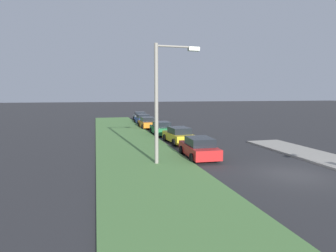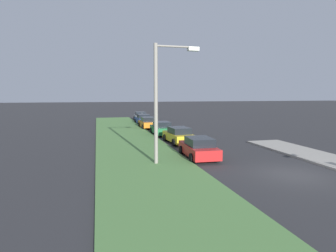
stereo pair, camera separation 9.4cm
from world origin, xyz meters
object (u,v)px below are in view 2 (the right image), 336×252
parked_car_red (199,148)px  parked_car_silver (140,116)px  parked_car_yellow (179,135)px  parked_car_green (162,128)px  streetlight (161,95)px  parked_car_orange (148,123)px  parked_car_blue (143,119)px

parked_car_red → parked_car_silver: same height
parked_car_yellow → parked_car_green: same height
parked_car_green → streetlight: 13.64m
parked_car_silver → parked_car_green: bearing=-178.4°
parked_car_green → streetlight: streetlight is taller
parked_car_red → parked_car_green: (11.61, 0.01, 0.00)m
parked_car_red → parked_car_green: same height
parked_car_green → streetlight: (-12.80, 2.93, 3.67)m
parked_car_red → streetlight: (-1.19, 2.94, 3.67)m
parked_car_orange → parked_car_green: bearing=-177.6°
parked_car_silver → streetlight: size_ratio=0.58×
parked_car_red → parked_car_silver: size_ratio=1.00×
parked_car_yellow → parked_car_green: bearing=0.5°
parked_car_red → parked_car_blue: size_ratio=1.00×
parked_car_yellow → parked_car_blue: size_ratio=1.00×
parked_car_green → parked_car_orange: same height
parked_car_blue → parked_car_green: bearing=178.2°
parked_car_red → parked_car_yellow: same height
parked_car_yellow → parked_car_silver: (22.88, 0.06, 0.00)m
parked_car_red → streetlight: size_ratio=0.58×
parked_car_red → parked_car_silver: bearing=2.0°
parked_car_yellow → parked_car_orange: 11.87m
parked_car_yellow → parked_car_silver: bearing=-3.0°
parked_car_orange → parked_car_silver: 11.06m
parked_car_green → parked_car_blue: 11.70m
parked_car_yellow → parked_car_blue: 17.18m
parked_car_blue → parked_car_orange: bearing=175.0°
parked_car_orange → parked_car_silver: bearing=-4.5°
parked_car_orange → streetlight: (-19.17, 2.55, 3.67)m
parked_car_yellow → streetlight: bearing=152.7°
parked_car_yellow → parked_car_green: 5.49m
parked_car_silver → streetlight: streetlight is taller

